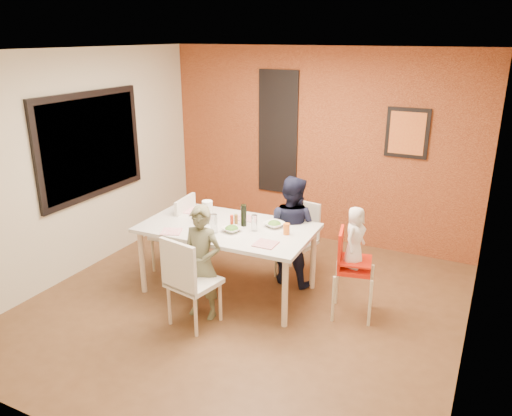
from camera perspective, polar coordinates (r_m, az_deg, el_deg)
The scene contains 35 objects.
ground at distance 5.63m, azimuth -1.39°, elevation -11.05°, with size 4.50×4.50×0.00m, color brown.
ceiling at distance 4.86m, azimuth -1.66°, elevation 17.57°, with size 4.50×4.50×0.02m, color white.
wall_back at distance 7.09m, azimuth 7.11°, elevation 6.98°, with size 4.50×0.02×2.70m, color beige.
wall_front at distance 3.41m, azimuth -19.69°, elevation -7.96°, with size 4.50×0.02×2.70m, color beige.
wall_left at distance 6.42m, azimuth -19.61°, elevation 4.71°, with size 0.02×4.50×2.70m, color beige.
wall_right at distance 4.54m, azimuth 24.46°, elevation -1.75°, with size 0.02×4.50×2.70m, color beige.
brick_accent_wall at distance 7.07m, azimuth 7.05°, elevation 6.95°, with size 4.50×0.02×2.70m, color maroon.
picture_window_frame at distance 6.49m, azimuth -18.37°, elevation 6.81°, with size 0.05×1.70×1.30m, color black.
picture_window_pane at distance 6.48m, azimuth -18.27°, elevation 6.81°, with size 0.02×1.55×1.15m, color black.
glassblock_strip at distance 7.24m, azimuth 2.55°, elevation 8.58°, with size 0.55×0.03×1.70m, color silver.
glassblock_surround at distance 7.24m, azimuth 2.53°, elevation 8.58°, with size 0.60×0.03×1.76m, color black.
art_print_frame at distance 6.70m, azimuth 16.90°, elevation 8.20°, with size 0.54×0.03×0.64m, color black.
art_print_canvas at distance 6.68m, azimuth 16.87°, elevation 8.18°, with size 0.44×0.01×0.54m, color orange.
dining_table at distance 5.64m, azimuth -3.26°, elevation -2.76°, with size 1.96×1.14×0.80m.
chair_near at distance 5.06m, azimuth -7.82°, elevation -7.96°, with size 0.52×0.52×0.97m.
chair_far at distance 6.15m, azimuth 4.98°, elevation -3.08°, with size 0.48×0.48×0.92m.
chair_left at distance 6.30m, azimuth -8.89°, elevation -2.39°, with size 0.49×0.49×0.97m.
high_chair at distance 5.30m, azimuth 10.73°, elevation -6.42°, with size 0.47×0.47×0.96m.
child_near at distance 5.20m, azimuth -6.20°, elevation -6.24°, with size 0.45×0.29×1.22m, color #5A5A40.
child_far at distance 5.89m, azimuth 4.04°, elevation -2.53°, with size 0.64×0.50×1.32m, color black.
toddler at distance 5.18m, azimuth 11.23°, elevation -3.29°, with size 0.32×0.21×0.65m, color white.
plate_near_left at distance 5.52m, azimuth -9.65°, elevation -2.66°, with size 0.21×0.21×0.01m, color white.
plate_far_mid at distance 5.83m, azimuth -1.25°, elevation -1.17°, with size 0.21×0.21×0.01m, color silver.
plate_near_right at distance 5.13m, azimuth 1.12°, elevation -4.13°, with size 0.22×0.22×0.01m, color silver.
plate_far_left at distance 6.13m, azimuth -7.45°, elevation -0.30°, with size 0.23×0.23×0.01m, color white.
salad_bowl_a at distance 5.46m, azimuth -2.80°, elevation -2.45°, with size 0.20×0.20×0.05m, color white.
salad_bowl_b at distance 5.59m, azimuth 2.11°, elevation -1.89°, with size 0.21×0.21×0.05m, color white.
wine_bottle at distance 5.58m, azimuth -1.42°, elevation -0.86°, with size 0.07×0.07×0.25m, color black.
wine_glass_a at distance 5.40m, azimuth -4.84°, elevation -1.80°, with size 0.08×0.08×0.21m, color silver.
wine_glass_b at distance 5.45m, azimuth -0.19°, elevation -1.72°, with size 0.06×0.06×0.18m, color white.
paper_towel_roll at distance 5.67m, azimuth -5.57°, elevation -0.49°, with size 0.12×0.12×0.27m, color white.
condiment_red at distance 5.55m, azimuth -2.79°, elevation -1.54°, with size 0.04×0.04×0.15m, color red.
condiment_green at distance 5.58m, azimuth -2.31°, elevation -1.41°, with size 0.04×0.04×0.14m, color #307125.
condiment_brown at distance 5.54m, azimuth -2.28°, elevation -1.53°, with size 0.04×0.04×0.15m, color brown.
sippy_cup at distance 5.37m, azimuth 3.50°, elevation -2.40°, with size 0.07×0.07×0.12m, color orange.
Camera 1 is at (2.29, -4.29, 2.85)m, focal length 35.00 mm.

